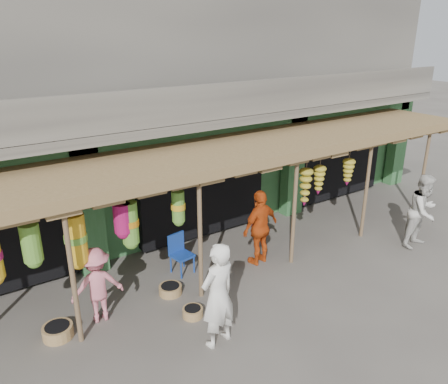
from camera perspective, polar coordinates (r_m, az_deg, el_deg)
ground at (r=10.22m, az=3.76°, el=-10.19°), size 80.00×80.00×0.00m
building at (r=13.09m, az=-9.26°, el=12.20°), size 16.40×6.80×7.00m
awning at (r=9.69m, az=0.37°, el=4.77°), size 14.00×2.70×2.79m
blue_chair at (r=9.97m, az=-5.82°, el=-7.70°), size 0.51×0.51×0.92m
basket_left at (r=8.75m, az=-20.88°, el=-16.67°), size 0.67×0.67×0.23m
basket_mid at (r=9.42m, az=-7.02°, el=-12.55°), size 0.58×0.58×0.19m
basket_right at (r=8.74m, az=-4.11°, el=-15.40°), size 0.45×0.45×0.18m
person_front at (r=7.61m, az=-0.80°, el=-13.34°), size 0.78×0.59×1.95m
person_right at (r=11.97m, az=24.60°, el=-2.29°), size 0.97×0.78×1.90m
person_vendor at (r=10.15m, az=4.76°, el=-4.62°), size 1.12×0.60×1.81m
person_shopper at (r=8.62m, az=-16.26°, el=-11.58°), size 1.03×0.67×1.49m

